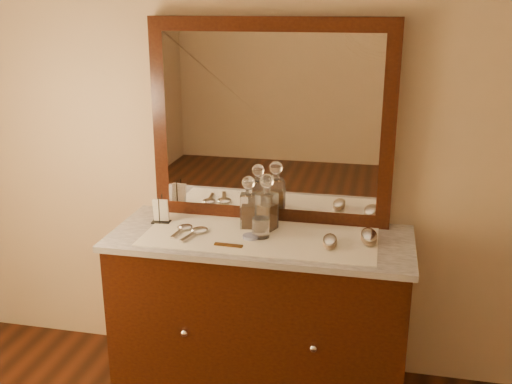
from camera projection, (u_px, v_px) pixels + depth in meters
dresser_cabinet at (260, 317)px, 2.94m from camera, size 1.40×0.55×0.82m
dresser_plinth at (260, 380)px, 3.06m from camera, size 1.46×0.59×0.08m
knob_left at (184, 333)px, 2.73m from camera, size 0.04×0.04×0.04m
knob_right at (313, 348)px, 2.61m from camera, size 0.04×0.04×0.04m
marble_top at (260, 238)px, 2.81m from camera, size 1.44×0.59×0.03m
mirror_frame at (271, 122)px, 2.88m from camera, size 1.20×0.08×1.00m
mirror_glass at (270, 124)px, 2.85m from camera, size 1.06×0.01×0.86m
lace_runner at (260, 237)px, 2.79m from camera, size 1.10×0.45×0.00m
pin_dish at (251, 237)px, 2.77m from camera, size 0.08×0.08×0.01m
comb at (228, 245)px, 2.68m from camera, size 0.13×0.03×0.01m
napkin_rack at (161, 212)px, 2.96m from camera, size 0.10×0.06×0.14m
decanter_left at (249, 208)px, 2.88m from camera, size 0.09×0.09×0.26m
decanter_right at (267, 208)px, 2.85m from camera, size 0.11×0.11×0.28m
brush_near at (330, 241)px, 2.68m from camera, size 0.07×0.15×0.04m
brush_far at (369, 237)px, 2.73m from camera, size 0.09×0.17×0.05m
hand_mirror_outer at (183, 228)px, 2.87m from camera, size 0.08×0.19×0.02m
hand_mirror_inner at (197, 231)px, 2.83m from camera, size 0.10×0.21×0.02m
tumblers at (261, 228)px, 2.77m from camera, size 0.08×0.08×0.09m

